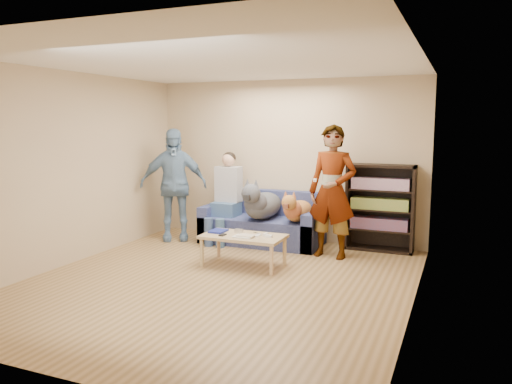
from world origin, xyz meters
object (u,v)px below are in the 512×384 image
at_px(bookshelf, 380,206).
at_px(person_seated, 226,194).
at_px(dog_tan, 297,210).
at_px(camera_silver, 239,231).
at_px(coffee_table, 243,239).
at_px(person_standing_left, 173,185).
at_px(person_standing_right, 332,192).
at_px(notebook_blue, 218,231).
at_px(sofa, 263,225).
at_px(dog_gray, 261,204).

bearing_deg(bookshelf, person_seated, -171.45).
distance_m(dog_tan, bookshelf, 1.25).
height_order(person_seated, bookshelf, person_seated).
bearing_deg(camera_silver, coffee_table, -45.00).
relative_size(person_standing_left, camera_silver, 16.59).
relative_size(person_standing_right, camera_silver, 17.20).
distance_m(notebook_blue, camera_silver, 0.29).
xyz_separation_m(notebook_blue, dog_tan, (0.79, 1.06, 0.18)).
bearing_deg(notebook_blue, bookshelf, 37.57).
bearing_deg(notebook_blue, person_standing_right, 31.59).
bearing_deg(coffee_table, dog_tan, 70.72).
xyz_separation_m(notebook_blue, coffee_table, (0.40, -0.05, -0.06)).
xyz_separation_m(person_standing_left, coffee_table, (1.67, -0.95, -0.54)).
bearing_deg(camera_silver, notebook_blue, -165.96).
xyz_separation_m(person_standing_right, sofa, (-1.22, 0.42, -0.67)).
xyz_separation_m(notebook_blue, sofa, (0.16, 1.27, -0.15)).
relative_size(person_standing_right, sofa, 1.00).
bearing_deg(dog_gray, dog_tan, 1.33).
relative_size(person_standing_right, person_seated, 1.29).
bearing_deg(sofa, coffee_table, -79.58).
distance_m(dog_gray, coffee_table, 1.15).
bearing_deg(person_seated, person_standing_right, -9.24).
relative_size(notebook_blue, dog_gray, 0.20).
distance_m(notebook_blue, person_seated, 1.27).
bearing_deg(dog_gray, coffee_table, -80.29).
bearing_deg(dog_gray, camera_silver, -86.03).
bearing_deg(dog_tan, dog_gray, -178.67).
bearing_deg(coffee_table, notebook_blue, 172.87).
xyz_separation_m(person_standing_right, dog_gray, (-1.17, 0.20, -0.28)).
relative_size(camera_silver, dog_gray, 0.09).
bearing_deg(person_standing_right, coffee_table, -131.24).
bearing_deg(bookshelf, dog_tan, -159.19).
relative_size(person_standing_right, dog_gray, 1.48).
height_order(sofa, bookshelf, bookshelf).
xyz_separation_m(person_standing_left, sofa, (1.43, 0.37, -0.63)).
xyz_separation_m(person_standing_right, person_standing_left, (-2.65, 0.05, -0.03)).
bearing_deg(person_seated, person_standing_left, -163.83).
height_order(person_standing_left, dog_gray, person_standing_left).
relative_size(person_seated, dog_tan, 1.29).
height_order(person_standing_left, coffee_table, person_standing_left).
bearing_deg(camera_silver, sofa, 95.85).
height_order(dog_gray, bookshelf, bookshelf).
bearing_deg(person_seated, dog_tan, -3.89).
relative_size(sofa, dog_tan, 1.67).
xyz_separation_m(camera_silver, person_seated, (-0.72, 1.08, 0.33)).
height_order(notebook_blue, person_seated, person_seated).
relative_size(notebook_blue, sofa, 0.14).
bearing_deg(dog_tan, person_seated, 176.11).
bearing_deg(sofa, dog_tan, -18.40).
bearing_deg(dog_tan, person_standing_left, -175.62).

